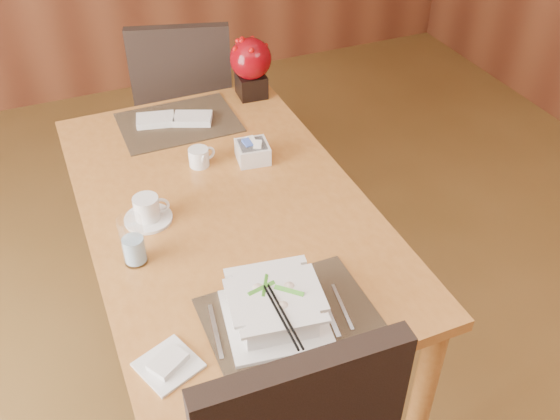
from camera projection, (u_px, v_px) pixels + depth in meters
name	position (u px, v px, depth m)	size (l,w,h in m)	color
dining_table	(225.00, 224.00, 2.12)	(0.90, 1.50, 0.75)	#B06E30
placemat_near	(290.00, 317.00, 1.67)	(0.45, 0.33, 0.01)	black
placemat_far	(179.00, 122.00, 2.46)	(0.45, 0.33, 0.01)	black
soup_setting	(275.00, 308.00, 1.63)	(0.30, 0.30, 0.11)	silver
coffee_cup	(147.00, 211.00, 1.97)	(0.15, 0.15, 0.09)	silver
water_glass	(133.00, 241.00, 1.79)	(0.07, 0.07, 0.16)	white
creamer_jug	(199.00, 157.00, 2.21)	(0.09, 0.09, 0.07)	silver
sugar_caddy	(253.00, 152.00, 2.24)	(0.11, 0.11, 0.07)	silver
berry_decor	(251.00, 64.00, 2.55)	(0.17, 0.17, 0.25)	black
napkins_far	(177.00, 119.00, 2.45)	(0.29, 0.10, 0.03)	silver
bread_plate	(169.00, 365.00, 1.54)	(0.14, 0.14, 0.01)	silver
far_chair	(186.00, 104.00, 2.97)	(0.57, 0.57, 0.99)	black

